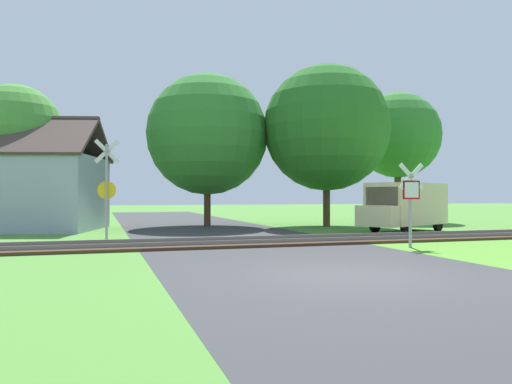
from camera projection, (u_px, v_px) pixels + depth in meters
ground_plane at (348, 275)px, 10.42m from camera, size 160.00×160.00×0.00m
road_asphalt at (309, 263)px, 12.33m from camera, size 7.68×80.00×0.01m
rail_track at (251, 242)px, 17.12m from camera, size 60.00×2.60×0.22m
stop_sign_near at (411, 197)px, 15.96m from camera, size 0.88×0.16×2.72m
crossing_sign_far at (107, 185)px, 17.69m from camera, size 0.87×0.17×3.68m
house at (23, 190)px, 24.05m from camera, size 8.55×7.50×5.52m
tree_right at (326, 128)px, 27.06m from camera, size 6.84×6.84×8.77m
tree_left at (15, 131)px, 24.64m from camera, size 4.53×4.53×7.17m
tree_center at (207, 135)px, 27.27m from camera, size 6.62×6.62×8.33m
tree_far at (398, 135)px, 32.62m from camera, size 5.57×5.57×8.41m
mail_truck at (405, 205)px, 22.89m from camera, size 5.22×3.79×2.24m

